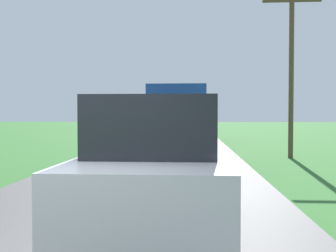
{
  "coord_description": "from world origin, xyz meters",
  "views": [
    {
      "loc": [
        1.25,
        -2.83,
        1.77
      ],
      "look_at": [
        0.41,
        10.38,
        1.4
      ],
      "focal_mm": 39.82,
      "sensor_mm": 36.0,
      "label": 1
    }
  ],
  "objects_px": {
    "banana_truck_far": "(187,120)",
    "utility_pole_roadside": "(291,67)",
    "following_car": "(157,168)",
    "banana_truck_near": "(176,124)"
  },
  "relations": [
    {
      "from": "utility_pole_roadside",
      "to": "following_car",
      "type": "relative_size",
      "value": 1.69
    },
    {
      "from": "banana_truck_far",
      "to": "following_car",
      "type": "distance_m",
      "value": 20.63
    },
    {
      "from": "banana_truck_far",
      "to": "following_car",
      "type": "height_order",
      "value": "banana_truck_far"
    },
    {
      "from": "banana_truck_near",
      "to": "utility_pole_roadside",
      "type": "height_order",
      "value": "utility_pole_roadside"
    },
    {
      "from": "banana_truck_near",
      "to": "following_car",
      "type": "xyz_separation_m",
      "value": [
        0.07,
        -7.74,
        -0.41
      ]
    },
    {
      "from": "following_car",
      "to": "utility_pole_roadside",
      "type": "bearing_deg",
      "value": 67.07
    },
    {
      "from": "banana_truck_far",
      "to": "utility_pole_roadside",
      "type": "height_order",
      "value": "utility_pole_roadside"
    },
    {
      "from": "utility_pole_roadside",
      "to": "following_car",
      "type": "height_order",
      "value": "utility_pole_roadside"
    },
    {
      "from": "utility_pole_roadside",
      "to": "following_car",
      "type": "distance_m",
      "value": 12.07
    },
    {
      "from": "banana_truck_near",
      "to": "banana_truck_far",
      "type": "xyz_separation_m",
      "value": [
        0.18,
        12.88,
        -0.0
      ]
    }
  ]
}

